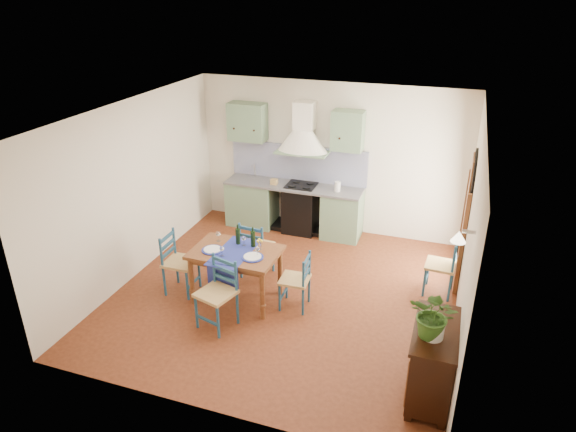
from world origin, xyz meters
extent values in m
plane|color=#4C2010|center=(0.00, 0.00, 0.00)|extent=(5.00, 5.00, 0.00)
cube|color=silver|center=(0.00, 2.50, 1.40)|extent=(5.00, 0.04, 2.80)
cube|color=gray|center=(-1.45, 2.19, 0.44)|extent=(0.90, 0.60, 0.88)
cube|color=gray|center=(0.35, 2.19, 0.44)|extent=(0.70, 0.60, 0.88)
cube|color=black|center=(-0.45, 2.19, 0.44)|extent=(0.60, 0.58, 0.88)
cube|color=gray|center=(-0.60, 2.19, 0.90)|extent=(2.60, 0.64, 0.04)
cube|color=silver|center=(-1.45, 2.19, 0.90)|extent=(0.45, 0.40, 0.03)
cylinder|color=silver|center=(-1.45, 2.37, 1.05)|extent=(0.02, 0.02, 0.26)
cube|color=black|center=(-0.45, 2.19, 0.93)|extent=(0.55, 0.48, 0.02)
cube|color=black|center=(-0.60, 2.24, 0.04)|extent=(2.60, 0.50, 0.08)
cube|color=navy|center=(-0.60, 2.46, 1.26)|extent=(2.65, 0.05, 0.68)
cube|color=gray|center=(-1.55, 2.32, 2.00)|extent=(0.70, 0.34, 0.70)
cube|color=gray|center=(0.35, 2.32, 2.00)|extent=(0.55, 0.34, 0.70)
cone|color=white|center=(-0.45, 2.25, 1.75)|extent=(0.96, 0.96, 0.40)
cube|color=white|center=(-0.45, 2.34, 2.20)|extent=(0.36, 0.30, 0.50)
cube|color=silver|center=(2.50, 0.00, 1.40)|extent=(0.04, 5.00, 2.80)
cube|color=black|center=(2.48, 1.40, 0.82)|extent=(0.03, 1.00, 1.65)
cylinder|color=black|center=(2.48, 1.40, 1.65)|extent=(0.03, 1.00, 1.00)
cube|color=brown|center=(2.46, 0.86, 0.82)|extent=(0.06, 0.06, 1.65)
cube|color=brown|center=(2.46, 1.94, 0.82)|extent=(0.06, 0.06, 1.65)
cube|color=brown|center=(2.47, 1.62, 0.98)|extent=(0.04, 0.55, 1.96)
cylinder|color=silver|center=(2.44, -1.27, 2.05)|extent=(0.15, 0.04, 0.04)
cone|color=#FFEDC6|center=(2.34, -1.27, 1.98)|extent=(0.16, 0.16, 0.12)
cube|color=silver|center=(-2.50, 0.00, 1.40)|extent=(0.04, 5.00, 2.80)
cube|color=white|center=(0.00, 0.00, 2.80)|extent=(5.00, 5.00, 0.01)
cube|color=brown|center=(-0.65, -0.34, 0.78)|extent=(1.28, 0.87, 0.05)
cube|color=brown|center=(-0.65, -0.34, 0.71)|extent=(1.15, 0.74, 0.08)
cylinder|color=brown|center=(-1.22, -0.68, 0.38)|extent=(0.07, 0.07, 0.75)
cylinder|color=brown|center=(-1.20, 0.02, 0.38)|extent=(0.07, 0.07, 0.75)
cylinder|color=brown|center=(-0.10, -0.70, 0.38)|extent=(0.07, 0.07, 0.75)
cylinder|color=brown|center=(-0.08, 0.00, 0.38)|extent=(0.07, 0.07, 0.75)
cube|color=navy|center=(-0.65, -0.39, 0.81)|extent=(0.49, 0.96, 0.01)
cube|color=navy|center=(-0.66, -0.77, 0.62)|extent=(0.48, 0.02, 0.38)
cylinder|color=navy|center=(-0.97, -0.44, 0.82)|extent=(0.32, 0.32, 0.01)
cylinder|color=white|center=(-0.97, -0.44, 0.83)|extent=(0.25, 0.25, 0.01)
cylinder|color=navy|center=(-0.33, -0.45, 0.82)|extent=(0.32, 0.32, 0.01)
cylinder|color=white|center=(-0.33, -0.45, 0.83)|extent=(0.25, 0.25, 0.01)
cylinder|color=black|center=(-0.70, -0.13, 0.96)|extent=(0.07, 0.07, 0.32)
cylinder|color=black|center=(-0.46, -0.13, 0.96)|extent=(0.07, 0.07, 0.32)
cylinder|color=white|center=(-0.33, -0.18, 0.86)|extent=(0.05, 0.05, 0.10)
sphere|color=gold|center=(-0.33, -0.18, 0.95)|extent=(0.10, 0.10, 0.10)
cylinder|color=navy|center=(-0.87, -1.19, 0.25)|extent=(0.04, 0.04, 0.51)
cylinder|color=navy|center=(-0.76, -0.81, 0.50)|extent=(0.04, 0.04, 0.99)
cylinder|color=navy|center=(-0.49, -1.30, 0.25)|extent=(0.04, 0.04, 0.51)
cylinder|color=navy|center=(-0.38, -0.92, 0.50)|extent=(0.04, 0.04, 0.99)
cube|color=tan|center=(-0.63, -1.06, 0.52)|extent=(0.57, 0.57, 0.04)
cube|color=navy|center=(-0.57, -0.86, 0.66)|extent=(0.41, 0.14, 0.05)
cube|color=navy|center=(-0.57, -0.86, 0.79)|extent=(0.41, 0.14, 0.05)
cube|color=navy|center=(-0.57, -0.86, 0.93)|extent=(0.41, 0.14, 0.05)
cube|color=navy|center=(-0.68, -1.25, 0.20)|extent=(0.39, 0.14, 0.03)
cylinder|color=navy|center=(-0.41, 0.58, 0.25)|extent=(0.04, 0.04, 0.50)
cylinder|color=navy|center=(-0.44, 0.19, 0.49)|extent=(0.04, 0.04, 0.97)
cylinder|color=navy|center=(-0.80, 0.61, 0.25)|extent=(0.04, 0.04, 0.50)
cylinder|color=navy|center=(-0.83, 0.22, 0.49)|extent=(0.04, 0.04, 0.97)
cube|color=tan|center=(-0.62, 0.40, 0.51)|extent=(0.49, 0.49, 0.04)
cube|color=navy|center=(-0.64, 0.21, 0.65)|extent=(0.41, 0.06, 0.05)
cube|color=navy|center=(-0.64, 0.21, 0.78)|extent=(0.41, 0.06, 0.05)
cube|color=navy|center=(-0.64, 0.21, 0.91)|extent=(0.41, 0.06, 0.05)
cube|color=navy|center=(-0.61, 0.59, 0.19)|extent=(0.39, 0.06, 0.03)
cylinder|color=navy|center=(-1.33, -0.63, 0.25)|extent=(0.04, 0.04, 0.49)
cylinder|color=navy|center=(-1.71, -0.63, 0.48)|extent=(0.04, 0.04, 0.97)
cylinder|color=navy|center=(-1.33, -0.24, 0.25)|extent=(0.04, 0.04, 0.49)
cylinder|color=navy|center=(-1.72, -0.25, 0.48)|extent=(0.04, 0.04, 0.97)
cube|color=tan|center=(-1.52, -0.44, 0.51)|extent=(0.46, 0.46, 0.04)
cube|color=navy|center=(-1.72, -0.44, 0.65)|extent=(0.03, 0.41, 0.05)
cube|color=navy|center=(-1.72, -0.44, 0.77)|extent=(0.03, 0.41, 0.05)
cube|color=navy|center=(-1.72, -0.44, 0.90)|extent=(0.03, 0.41, 0.05)
cube|color=navy|center=(-1.33, -0.43, 0.19)|extent=(0.04, 0.39, 0.03)
cylinder|color=navy|center=(0.06, -0.10, 0.22)|extent=(0.03, 0.03, 0.44)
cylinder|color=navy|center=(0.40, -0.09, 0.43)|extent=(0.03, 0.03, 0.87)
cylinder|color=navy|center=(0.07, -0.45, 0.22)|extent=(0.03, 0.03, 0.44)
cylinder|color=navy|center=(0.42, -0.44, 0.43)|extent=(0.03, 0.03, 0.87)
cube|color=tan|center=(0.24, -0.27, 0.46)|extent=(0.42, 0.42, 0.04)
cube|color=navy|center=(0.41, -0.26, 0.58)|extent=(0.04, 0.37, 0.04)
cube|color=navy|center=(0.41, -0.26, 0.70)|extent=(0.04, 0.37, 0.04)
cube|color=navy|center=(0.41, -0.26, 0.81)|extent=(0.04, 0.37, 0.04)
cube|color=navy|center=(0.06, -0.28, 0.17)|extent=(0.04, 0.35, 0.02)
cylinder|color=navy|center=(2.03, 0.99, 0.24)|extent=(0.04, 0.04, 0.47)
cylinder|color=navy|center=(2.40, 0.97, 0.46)|extent=(0.04, 0.04, 0.92)
cylinder|color=navy|center=(2.00, 0.62, 0.24)|extent=(0.04, 0.04, 0.47)
cylinder|color=navy|center=(2.37, 0.60, 0.46)|extent=(0.04, 0.04, 0.92)
cube|color=tan|center=(2.20, 0.79, 0.49)|extent=(0.46, 0.46, 0.04)
cube|color=navy|center=(2.38, 0.78, 0.62)|extent=(0.05, 0.39, 0.05)
cube|color=navy|center=(2.38, 0.78, 0.74)|extent=(0.05, 0.39, 0.05)
cube|color=navy|center=(2.38, 0.78, 0.86)|extent=(0.05, 0.39, 0.05)
cube|color=navy|center=(2.02, 0.81, 0.18)|extent=(0.05, 0.37, 0.03)
cube|color=black|center=(2.27, -1.47, 0.49)|extent=(0.45, 1.00, 0.82)
cube|color=black|center=(2.27, -1.47, 0.92)|extent=(0.50, 1.05, 0.04)
cube|color=brown|center=(2.04, -1.70, 0.45)|extent=(0.02, 0.38, 0.63)
cube|color=brown|center=(2.04, -1.24, 0.45)|extent=(0.02, 0.38, 0.63)
cube|color=black|center=(2.09, -1.91, 0.04)|extent=(0.08, 0.08, 0.08)
cube|color=black|center=(2.09, -1.03, 0.04)|extent=(0.08, 0.08, 0.08)
cube|color=black|center=(2.44, -1.91, 0.04)|extent=(0.08, 0.08, 0.08)
cube|color=black|center=(2.44, -1.03, 0.04)|extent=(0.08, 0.08, 0.08)
imported|color=#2F581C|center=(2.22, -1.62, 1.21)|extent=(0.58, 0.54, 0.55)
camera|label=1|loc=(2.21, -6.29, 4.37)|focal=32.00mm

